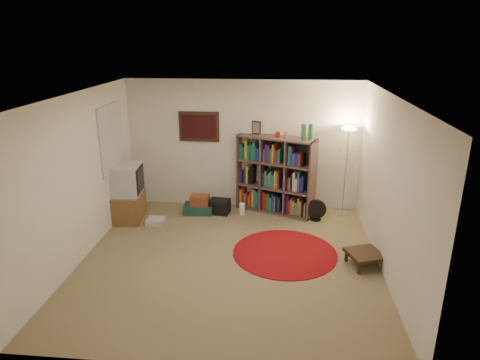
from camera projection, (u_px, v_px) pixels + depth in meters
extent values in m
cube|color=olive|center=(230.00, 261.00, 6.56)|extent=(4.50, 4.50, 0.02)
cube|color=white|center=(228.00, 95.00, 5.75)|extent=(4.50, 4.50, 0.02)
cube|color=white|center=(243.00, 145.00, 8.28)|extent=(4.50, 0.02, 2.50)
cube|color=white|center=(200.00, 262.00, 4.02)|extent=(4.50, 0.02, 2.50)
cube|color=white|center=(78.00, 178.00, 6.36)|extent=(0.02, 4.50, 2.50)
cube|color=white|center=(390.00, 188.00, 5.95)|extent=(0.02, 4.50, 2.50)
cube|color=black|center=(199.00, 127.00, 8.22)|extent=(0.78, 0.04, 0.58)
cube|color=#450D10|center=(199.00, 127.00, 8.20)|extent=(0.66, 0.01, 0.46)
cube|color=white|center=(111.00, 139.00, 7.48)|extent=(0.03, 1.00, 1.20)
cube|color=beige|center=(340.00, 150.00, 8.11)|extent=(0.08, 0.01, 0.12)
cube|color=brown|center=(275.00, 210.00, 8.38)|extent=(1.54, 0.94, 0.03)
cube|color=brown|center=(277.00, 138.00, 7.91)|extent=(1.54, 0.94, 0.03)
cube|color=brown|center=(242.00, 170.00, 8.46)|extent=(0.19, 0.41, 1.49)
cube|color=brown|center=(312.00, 181.00, 7.83)|extent=(0.19, 0.41, 1.49)
cube|color=brown|center=(280.00, 172.00, 8.32)|extent=(1.39, 0.57, 1.49)
cube|color=brown|center=(264.00, 173.00, 8.25)|extent=(0.18, 0.39, 1.42)
cube|color=brown|center=(288.00, 177.00, 8.04)|extent=(0.18, 0.39, 1.42)
cube|color=brown|center=(275.00, 187.00, 8.23)|extent=(1.47, 0.90, 0.03)
cube|color=brown|center=(276.00, 162.00, 8.07)|extent=(1.47, 0.90, 0.03)
cube|color=gold|center=(242.00, 196.00, 8.58)|extent=(0.10, 0.17, 0.32)
cube|color=#A21B17|center=(244.00, 195.00, 8.55)|extent=(0.10, 0.17, 0.38)
cube|color=#B96117|center=(247.00, 199.00, 8.55)|extent=(0.10, 0.17, 0.26)
cube|color=#47175C|center=(249.00, 199.00, 8.53)|extent=(0.10, 0.17, 0.26)
cube|color=#B96117|center=(250.00, 200.00, 8.52)|extent=(0.09, 0.17, 0.24)
cube|color=#A21B17|center=(252.00, 198.00, 8.49)|extent=(0.09, 0.17, 0.32)
cube|color=gold|center=(254.00, 197.00, 8.46)|extent=(0.10, 0.17, 0.37)
cube|color=#22717F|center=(256.00, 198.00, 8.44)|extent=(0.10, 0.17, 0.38)
cube|color=#22717F|center=(258.00, 199.00, 8.43)|extent=(0.10, 0.17, 0.35)
cube|color=#47175C|center=(242.00, 176.00, 8.44)|extent=(0.11, 0.18, 0.24)
cube|color=black|center=(245.00, 175.00, 8.42)|extent=(0.10, 0.17, 0.26)
cube|color=navy|center=(247.00, 175.00, 8.39)|extent=(0.10, 0.17, 0.31)
cube|color=gold|center=(249.00, 174.00, 8.36)|extent=(0.10, 0.17, 0.36)
cube|color=black|center=(251.00, 176.00, 8.36)|extent=(0.11, 0.18, 0.27)
cube|color=black|center=(253.00, 174.00, 8.32)|extent=(0.11, 0.18, 0.37)
cube|color=#177431|center=(242.00, 151.00, 8.28)|extent=(0.11, 0.18, 0.30)
cube|color=navy|center=(245.00, 152.00, 8.26)|extent=(0.11, 0.18, 0.24)
cube|color=gold|center=(247.00, 150.00, 8.22)|extent=(0.10, 0.17, 0.37)
cube|color=#177431|center=(250.00, 152.00, 8.21)|extent=(0.11, 0.18, 0.28)
cube|color=navy|center=(252.00, 151.00, 8.18)|extent=(0.09, 0.17, 0.34)
cube|color=#177431|center=(253.00, 152.00, 8.17)|extent=(0.09, 0.17, 0.31)
cube|color=#177431|center=(255.00, 151.00, 8.15)|extent=(0.11, 0.18, 0.36)
cube|color=navy|center=(257.00, 153.00, 8.14)|extent=(0.09, 0.17, 0.29)
cube|color=navy|center=(259.00, 154.00, 8.13)|extent=(0.11, 0.17, 0.25)
cube|color=#A21B17|center=(265.00, 200.00, 8.36)|extent=(0.10, 0.17, 0.36)
cube|color=#A21B17|center=(267.00, 201.00, 8.35)|extent=(0.10, 0.17, 0.33)
cube|color=#177431|center=(269.00, 201.00, 8.33)|extent=(0.11, 0.18, 0.34)
cube|color=#22717F|center=(272.00, 203.00, 8.32)|extent=(0.10, 0.17, 0.26)
cube|color=navy|center=(274.00, 202.00, 8.28)|extent=(0.11, 0.18, 0.34)
cube|color=olive|center=(276.00, 203.00, 8.27)|extent=(0.09, 0.17, 0.30)
cube|color=black|center=(278.00, 202.00, 8.25)|extent=(0.10, 0.17, 0.34)
cube|color=navy|center=(280.00, 204.00, 8.24)|extent=(0.11, 0.17, 0.29)
cube|color=#47175C|center=(265.00, 179.00, 8.23)|extent=(0.09, 0.17, 0.25)
cube|color=#22717F|center=(267.00, 178.00, 8.20)|extent=(0.09, 0.17, 0.31)
cube|color=#177431|center=(269.00, 180.00, 8.20)|extent=(0.10, 0.17, 0.24)
cube|color=olive|center=(270.00, 179.00, 8.17)|extent=(0.09, 0.17, 0.28)
cube|color=#22717F|center=(272.00, 179.00, 8.16)|extent=(0.09, 0.17, 0.31)
cube|color=#22717F|center=(274.00, 180.00, 8.15)|extent=(0.11, 0.18, 0.25)
cube|color=gold|center=(276.00, 179.00, 8.11)|extent=(0.09, 0.17, 0.33)
cube|color=#B96117|center=(278.00, 179.00, 8.10)|extent=(0.09, 0.17, 0.33)
cube|color=#47175C|center=(280.00, 181.00, 8.09)|extent=(0.09, 0.17, 0.27)
cube|color=#22717F|center=(265.00, 155.00, 8.07)|extent=(0.09, 0.17, 0.26)
cube|color=#47175C|center=(267.00, 153.00, 8.04)|extent=(0.10, 0.17, 0.35)
cube|color=#47175C|center=(270.00, 153.00, 8.02)|extent=(0.11, 0.18, 0.33)
cube|color=#177431|center=(272.00, 155.00, 8.01)|extent=(0.10, 0.17, 0.28)
cube|color=gold|center=(274.00, 153.00, 7.98)|extent=(0.09, 0.17, 0.36)
cube|color=#A21B17|center=(276.00, 155.00, 7.97)|extent=(0.09, 0.17, 0.32)
cube|color=#47175C|center=(278.00, 157.00, 7.96)|extent=(0.10, 0.17, 0.26)
cube|color=#177431|center=(280.00, 156.00, 7.94)|extent=(0.11, 0.18, 0.28)
cube|color=#47175C|center=(288.00, 204.00, 8.15)|extent=(0.10, 0.17, 0.36)
cube|color=#A21B17|center=(290.00, 206.00, 8.15)|extent=(0.10, 0.17, 0.28)
cube|color=olive|center=(292.00, 206.00, 8.12)|extent=(0.09, 0.17, 0.32)
cube|color=#B96117|center=(294.00, 207.00, 8.11)|extent=(0.11, 0.18, 0.29)
cube|color=#22717F|center=(297.00, 208.00, 8.09)|extent=(0.11, 0.18, 0.25)
cube|color=#B96117|center=(299.00, 206.00, 8.06)|extent=(0.10, 0.17, 0.35)
cube|color=olive|center=(301.00, 208.00, 8.05)|extent=(0.10, 0.17, 0.30)
cube|color=black|center=(304.00, 210.00, 8.04)|extent=(0.10, 0.17, 0.23)
cube|color=olive|center=(306.00, 209.00, 8.01)|extent=(0.09, 0.17, 0.27)
cube|color=#47175C|center=(289.00, 183.00, 8.02)|extent=(0.09, 0.17, 0.24)
cube|color=olive|center=(291.00, 183.00, 8.00)|extent=(0.09, 0.17, 0.25)
cube|color=black|center=(293.00, 181.00, 7.97)|extent=(0.10, 0.17, 0.34)
cube|color=silver|center=(295.00, 181.00, 7.95)|extent=(0.10, 0.17, 0.37)
cube|color=silver|center=(297.00, 184.00, 7.95)|extent=(0.10, 0.17, 0.24)
cube|color=#22717F|center=(300.00, 181.00, 7.91)|extent=(0.09, 0.17, 0.38)
cube|color=#47175C|center=(301.00, 184.00, 7.91)|extent=(0.10, 0.17, 0.27)
cube|color=navy|center=(303.00, 184.00, 7.88)|extent=(0.09, 0.17, 0.32)
cube|color=#22717F|center=(291.00, 155.00, 7.84)|extent=(0.11, 0.18, 0.37)
cube|color=#47175C|center=(293.00, 156.00, 7.82)|extent=(0.09, 0.17, 0.34)
cube|color=#22717F|center=(295.00, 159.00, 7.82)|extent=(0.09, 0.17, 0.24)
cube|color=navy|center=(296.00, 159.00, 7.81)|extent=(0.09, 0.17, 0.26)
cube|color=navy|center=(298.00, 160.00, 7.79)|extent=(0.09, 0.17, 0.25)
cube|color=#A21B17|center=(301.00, 160.00, 7.77)|extent=(0.11, 0.18, 0.25)
cube|color=black|center=(303.00, 160.00, 7.75)|extent=(0.10, 0.17, 0.25)
cube|color=black|center=(256.00, 128.00, 8.07)|extent=(0.18, 0.09, 0.25)
cube|color=gray|center=(256.00, 128.00, 8.05)|extent=(0.13, 0.06, 0.20)
cylinder|color=maroon|center=(278.00, 134.00, 7.88)|extent=(0.11, 0.11, 0.10)
cylinder|color=silver|center=(286.00, 135.00, 7.80)|extent=(0.10, 0.10, 0.12)
cylinder|color=#348944|center=(304.00, 132.00, 7.59)|extent=(0.11, 0.11, 0.30)
cylinder|color=#348944|center=(311.00, 132.00, 7.61)|extent=(0.11, 0.11, 0.30)
cylinder|color=silver|center=(342.00, 213.00, 8.25)|extent=(0.36, 0.36, 0.03)
cylinder|color=silver|center=(345.00, 173.00, 7.98)|extent=(0.03, 0.03, 1.61)
cone|color=silver|center=(349.00, 129.00, 7.72)|extent=(0.43, 0.43, 0.13)
cylinder|color=#FFD88C|center=(349.00, 129.00, 7.71)|extent=(0.35, 0.35, 0.02)
cylinder|color=black|center=(316.00, 219.00, 7.97)|extent=(0.20, 0.20, 0.03)
cylinder|color=black|center=(316.00, 215.00, 7.94)|extent=(0.04, 0.04, 0.15)
cylinder|color=black|center=(317.00, 209.00, 7.88)|extent=(0.36, 0.10, 0.35)
cube|color=brown|center=(128.00, 206.00, 7.94)|extent=(0.57, 0.77, 0.50)
cube|color=silver|center=(126.00, 179.00, 7.77)|extent=(0.56, 0.65, 0.55)
cube|color=black|center=(140.00, 179.00, 7.77)|extent=(0.06, 0.52, 0.46)
cube|color=black|center=(140.00, 179.00, 7.77)|extent=(0.05, 0.46, 0.40)
cube|color=silver|center=(156.00, 221.00, 7.80)|extent=(0.33, 0.28, 0.11)
cube|color=#163C36|center=(199.00, 209.00, 8.27)|extent=(0.57, 0.38, 0.18)
cube|color=brown|center=(200.00, 200.00, 8.17)|extent=(0.35, 0.26, 0.20)
cube|color=black|center=(220.00, 207.00, 8.25)|extent=(0.42, 0.36, 0.26)
cylinder|color=white|center=(242.00, 209.00, 8.18)|extent=(0.11, 0.11, 0.22)
cylinder|color=maroon|center=(285.00, 253.00, 6.76)|extent=(1.65, 1.65, 0.01)
cube|color=black|center=(365.00, 254.00, 6.34)|extent=(0.62, 0.62, 0.06)
cube|color=black|center=(359.00, 269.00, 6.15)|extent=(0.05, 0.05, 0.17)
cube|color=black|center=(383.00, 265.00, 6.25)|extent=(0.05, 0.05, 0.17)
cube|color=black|center=(346.00, 256.00, 6.50)|extent=(0.05, 0.05, 0.17)
cube|color=black|center=(369.00, 253.00, 6.60)|extent=(0.05, 0.05, 0.17)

